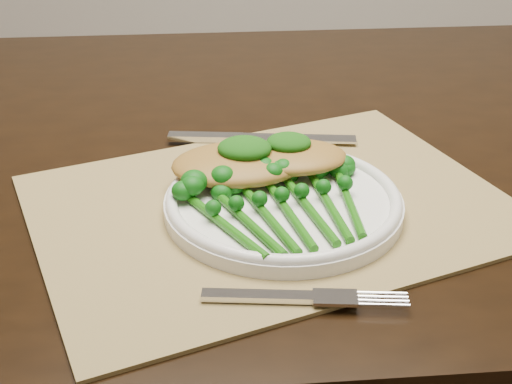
# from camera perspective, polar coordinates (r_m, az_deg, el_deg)

# --- Properties ---
(dining_table) EXTENTS (1.71, 1.12, 0.75)m
(dining_table) POSITION_cam_1_polar(r_m,az_deg,el_deg) (1.12, 1.02, -12.78)
(dining_table) COLOR black
(dining_table) RESTS_ON ground
(placemat) EXTENTS (0.59, 0.53, 0.00)m
(placemat) POSITION_cam_1_polar(r_m,az_deg,el_deg) (0.74, 1.27, -1.16)
(placemat) COLOR #967F4C
(placemat) RESTS_ON dining_table
(dinner_plate) EXTENTS (0.24, 0.24, 0.02)m
(dinner_plate) POSITION_cam_1_polar(r_m,az_deg,el_deg) (0.73, 2.21, -0.74)
(dinner_plate) COLOR white
(dinner_plate) RESTS_ON placemat
(knife) EXTENTS (0.23, 0.02, 0.01)m
(knife) POSITION_cam_1_polar(r_m,az_deg,el_deg) (0.88, -1.02, 4.37)
(knife) COLOR silver
(knife) RESTS_ON placemat
(fork) EXTENTS (0.18, 0.02, 0.01)m
(fork) POSITION_cam_1_polar(r_m,az_deg,el_deg) (0.61, 5.01, -8.42)
(fork) COLOR silver
(fork) RESTS_ON placemat
(chicken_fillet_left) EXTENTS (0.16, 0.13, 0.03)m
(chicken_fillet_left) POSITION_cam_1_polar(r_m,az_deg,el_deg) (0.76, -1.39, 2.27)
(chicken_fillet_left) COLOR #A57830
(chicken_fillet_left) RESTS_ON dinner_plate
(chicken_fillet_right) EXTENTS (0.13, 0.10, 0.02)m
(chicken_fillet_right) POSITION_cam_1_polar(r_m,az_deg,el_deg) (0.77, 3.01, 2.82)
(chicken_fillet_right) COLOR #A57830
(chicken_fillet_right) RESTS_ON dinner_plate
(pesto_dollop_left) EXTENTS (0.06, 0.05, 0.02)m
(pesto_dollop_left) POSITION_cam_1_polar(r_m,az_deg,el_deg) (0.76, -0.93, 3.50)
(pesto_dollop_left) COLOR #0C4009
(pesto_dollop_left) RESTS_ON chicken_fillet_left
(pesto_dollop_right) EXTENTS (0.05, 0.04, 0.02)m
(pesto_dollop_right) POSITION_cam_1_polar(r_m,az_deg,el_deg) (0.77, 2.64, 3.98)
(pesto_dollop_right) COLOR #0C4009
(pesto_dollop_right) RESTS_ON chicken_fillet_right
(broccolini_bundle) EXTENTS (0.21, 0.22, 0.04)m
(broccolini_bundle) POSITION_cam_1_polar(r_m,az_deg,el_deg) (0.69, 2.62, -1.65)
(broccolini_bundle) COLOR #175A0B
(broccolini_bundle) RESTS_ON dinner_plate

